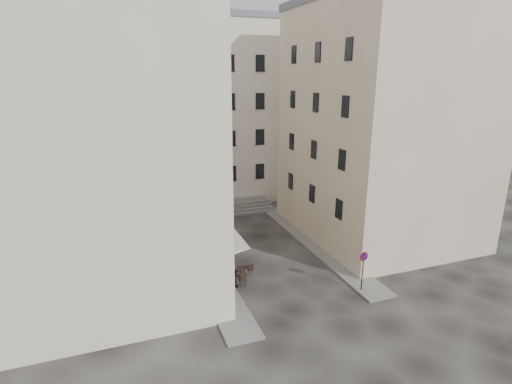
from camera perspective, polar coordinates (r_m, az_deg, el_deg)
name	(u,v)px	position (r m, az deg, el deg)	size (l,w,h in m)	color
ground	(276,268)	(28.37, 2.87, -10.82)	(90.00, 90.00, 0.00)	black
sidewalk_left	(200,254)	(30.60, -7.98, -8.72)	(2.00, 22.00, 0.12)	slate
sidewalk_right	(313,242)	(32.57, 8.19, -7.11)	(2.00, 18.00, 0.12)	slate
building_left	(100,121)	(26.33, -21.45, 9.48)	(12.20, 16.20, 20.60)	beige
building_right	(382,122)	(33.79, 17.59, 9.46)	(12.20, 14.20, 18.60)	#C0AE8F
building_back	(199,111)	(43.27, -8.16, 11.44)	(18.20, 10.20, 18.60)	beige
cafe_storefront	(211,247)	(27.21, -6.39, -7.77)	(1.74, 7.30, 3.50)	#450D09
stone_steps	(227,208)	(39.19, -4.23, -2.31)	(9.00, 3.15, 0.80)	#575552
bollard_near	(236,276)	(26.32, -2.93, -11.86)	(0.12, 0.12, 0.98)	black
bollard_mid	(221,254)	(29.33, -4.97, -8.77)	(0.12, 0.12, 0.98)	black
bollard_far	(210,236)	(32.44, -6.60, -6.26)	(0.12, 0.12, 0.98)	black
no_parking_sign	(363,264)	(25.61, 15.07, -9.85)	(0.61, 0.11, 2.68)	black
bistro_table_a	(235,280)	(25.89, -2.99, -12.50)	(1.32, 0.62, 0.93)	black
bistro_table_b	(244,270)	(27.22, -1.67, -11.09)	(1.15, 0.54, 0.81)	black
bistro_table_c	(219,257)	(28.98, -5.33, -9.28)	(1.25, 0.58, 0.88)	black
bistro_table_d	(225,253)	(29.45, -4.42, -8.68)	(1.41, 0.66, 0.99)	black
bistro_table_e	(216,246)	(30.76, -5.69, -7.74)	(1.18, 0.55, 0.83)	black
pedestrian	(228,244)	(30.15, -4.00, -7.45)	(0.58, 0.38, 1.59)	black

